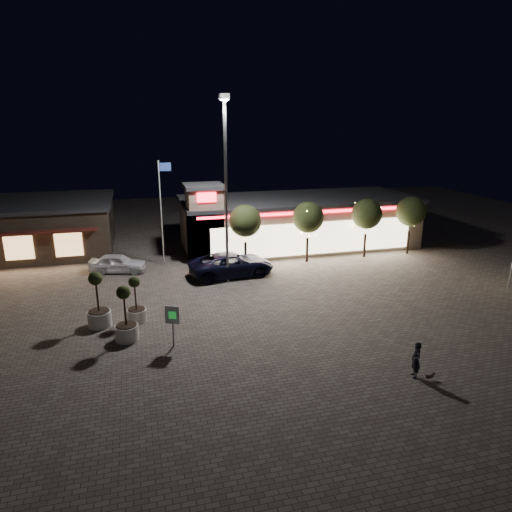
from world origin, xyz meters
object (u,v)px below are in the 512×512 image
object	(u,v)px
pedestrian	(416,360)
planter_mid	(126,323)
pickup_truck	(232,264)
planter_left	(99,309)
white_sedan	(118,263)
valet_sign	(172,318)

from	to	relation	value
pedestrian	planter_mid	size ratio (longest dim) A/B	0.56
pickup_truck	pedestrian	size ratio (longest dim) A/B	3.70
pickup_truck	planter_left	bearing A→B (deg)	120.05
white_sedan	planter_left	distance (m)	9.22
pedestrian	planter_left	bearing A→B (deg)	-110.53
white_sedan	pedestrian	world-z (taller)	pedestrian
white_sedan	planter_mid	world-z (taller)	planter_mid
pedestrian	valet_sign	xyz separation A→B (m)	(-9.96, 5.55, 0.68)
planter_mid	pickup_truck	bearing A→B (deg)	49.16
pedestrian	planter_mid	distance (m)	14.01
white_sedan	valet_sign	xyz separation A→B (m)	(2.92, -12.58, 0.81)
pedestrian	planter_left	size ratio (longest dim) A/B	0.53
pickup_truck	pedestrian	bearing A→B (deg)	-167.98
white_sedan	planter_left	size ratio (longest dim) A/B	1.31
white_sedan	pedestrian	xyz separation A→B (m)	(12.89, -18.14, 0.13)
pedestrian	white_sedan	bearing A→B (deg)	-131.89
planter_mid	valet_sign	bearing A→B (deg)	-30.51
planter_mid	valet_sign	distance (m)	2.67
white_sedan	pedestrian	distance (m)	22.25
pickup_truck	valet_sign	distance (m)	10.95
planter_left	planter_mid	xyz separation A→B (m)	(1.44, -2.07, -0.06)
pickup_truck	pedestrian	world-z (taller)	pickup_truck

